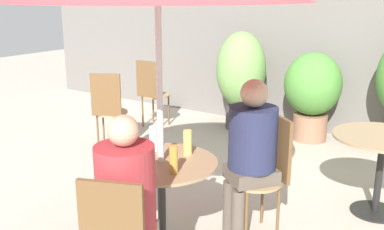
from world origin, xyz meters
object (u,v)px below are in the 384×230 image
bistro_chair_1 (268,166)px  bistro_chair_2 (108,105)px  beer_glass_1 (188,143)px  seated_person_0 (127,201)px  beer_glass_0 (174,160)px  beer_glass_2 (154,139)px  potted_plant_1 (312,90)px  seated_person_1 (250,147)px  cafe_table_far (382,153)px  potted_plant_0 (241,74)px  cafe_table_near (161,181)px  bistro_chair_3 (151,88)px  beer_glass_3 (129,154)px

bistro_chair_1 → bistro_chair_2: 2.49m
bistro_chair_2 → beer_glass_1: (1.94, -1.17, 0.23)m
seated_person_0 → beer_glass_0: 0.54m
beer_glass_1 → beer_glass_2: size_ratio=0.98×
beer_glass_1 → potted_plant_1: bearing=91.1°
bistro_chair_1 → seated_person_1: bearing=-90.0°
cafe_table_far → bistro_chair_1: bearing=-129.0°
bistro_chair_1 → potted_plant_0: (-1.49, 2.40, 0.21)m
beer_glass_2 → seated_person_1: bearing=33.1°
cafe_table_far → seated_person_1: (-0.77, -0.95, 0.18)m
potted_plant_0 → cafe_table_far: bearing=-36.0°
cafe_table_near → bistro_chair_2: bistro_chair_2 is taller
potted_plant_0 → potted_plant_1: size_ratio=1.19×
beer_glass_0 → beer_glass_2: bearing=144.6°
potted_plant_1 → bistro_chair_3: bearing=-160.7°
beer_glass_0 → beer_glass_1: 0.36m
beer_glass_2 → beer_glass_3: beer_glass_3 is taller
beer_glass_1 → potted_plant_1: 2.91m
bistro_chair_2 → bistro_chair_3: size_ratio=1.00×
beer_glass_0 → beer_glass_3: (-0.31, -0.08, 0.00)m
bistro_chair_3 → cafe_table_far: bearing=159.7°
bistro_chair_3 → beer_glass_0: bearing=126.7°
seated_person_1 → beer_glass_3: (-0.55, -0.75, 0.06)m
bistro_chair_3 → beer_glass_0: (2.22, -2.53, 0.24)m
seated_person_0 → beer_glass_3: bearing=-71.9°
cafe_table_far → seated_person_1: size_ratio=0.66×
cafe_table_near → bistro_chair_1: size_ratio=0.85×
seated_person_0 → potted_plant_0: 3.92m
cafe_table_near → beer_glass_0: 0.34m
beer_glass_0 → beer_glass_2: (-0.38, 0.27, -0.00)m
seated_person_0 → beer_glass_2: (-0.44, 0.80, 0.07)m
bistro_chair_3 → beer_glass_2: bistro_chair_3 is taller
beer_glass_0 → beer_glass_1: bearing=109.1°
potted_plant_1 → beer_glass_1: bearing=-88.9°
seated_person_1 → beer_glass_3: seated_person_1 is taller
potted_plant_1 → cafe_table_far: bearing=-54.3°
bistro_chair_3 → seated_person_1: bearing=138.3°
cafe_table_far → bistro_chair_3: 3.34m
bistro_chair_2 → bistro_chair_3: same height
cafe_table_near → bistro_chair_1: (0.53, 0.67, 0.01)m
seated_person_0 → potted_plant_1: size_ratio=1.09×
cafe_table_near → bistro_chair_2: 2.32m
bistro_chair_1 → potted_plant_0: 2.83m
beer_glass_2 → beer_glass_0: bearing=-35.4°
bistro_chair_3 → beer_glass_2: (1.84, -2.26, 0.24)m
bistro_chair_2 → cafe_table_far: bearing=151.9°
beer_glass_3 → bistro_chair_1: bearing=53.7°
beer_glass_3 → potted_plant_0: (-0.85, 3.27, -0.03)m
bistro_chair_1 → beer_glass_0: bistro_chair_1 is taller
seated_person_1 → beer_glass_2: seated_person_1 is taller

